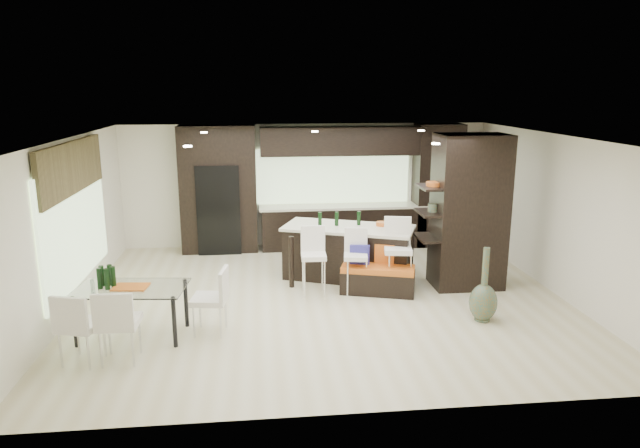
{
  "coord_description": "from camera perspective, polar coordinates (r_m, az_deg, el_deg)",
  "views": [
    {
      "loc": [
        -1.04,
        -8.99,
        3.46
      ],
      "look_at": [
        0.0,
        0.6,
        1.15
      ],
      "focal_mm": 32.0,
      "sensor_mm": 36.0,
      "label": 1
    }
  ],
  "objects": [
    {
      "name": "left_wall",
      "position": [
        9.7,
        -23.79,
        -0.27
      ],
      "size": [
        0.02,
        7.0,
        2.7
      ],
      "primitive_type": "cube",
      "color": "white",
      "rests_on": "ground"
    },
    {
      "name": "ceiling_spots",
      "position": [
        9.33,
        0.23,
        8.67
      ],
      "size": [
        4.0,
        3.0,
        0.02
      ],
      "primitive_type": "cube",
      "color": "white",
      "rests_on": "ceiling"
    },
    {
      "name": "chair_near",
      "position": [
        7.87,
        -19.41,
        -9.73
      ],
      "size": [
        0.52,
        0.52,
        0.93
      ],
      "primitive_type": "cube",
      "rotation": [
        0.0,
        0.0,
        -0.03
      ],
      "color": "white",
      "rests_on": "ground"
    },
    {
      "name": "back_cabinetry",
      "position": [
        12.44,
        1.02,
        3.7
      ],
      "size": [
        6.8,
        0.68,
        2.7
      ],
      "primitive_type": "cube",
      "color": "black",
      "rests_on": "ground"
    },
    {
      "name": "window_back",
      "position": [
        12.7,
        1.31,
        4.82
      ],
      "size": [
        3.4,
        0.04,
        1.2
      ],
      "primitive_type": "cube",
      "color": "#B2D199",
      "rests_on": "back_wall"
    },
    {
      "name": "partition_column",
      "position": [
        10.29,
        14.68,
        1.19
      ],
      "size": [
        1.2,
        0.8,
        2.7
      ],
      "primitive_type": "cube",
      "color": "black",
      "rests_on": "ground"
    },
    {
      "name": "back_wall",
      "position": [
        12.71,
        -1.41,
        3.91
      ],
      "size": [
        8.0,
        0.02,
        2.7
      ],
      "primitive_type": "cube",
      "color": "white",
      "rests_on": "ground"
    },
    {
      "name": "right_wall",
      "position": [
        10.52,
        22.6,
        0.85
      ],
      "size": [
        0.02,
        7.0,
        2.7
      ],
      "primitive_type": "cube",
      "color": "white",
      "rests_on": "ground"
    },
    {
      "name": "stool_mid",
      "position": [
        9.84,
        3.57,
        -4.38
      ],
      "size": [
        0.46,
        0.46,
        0.9
      ],
      "primitive_type": "cube",
      "rotation": [
        0.0,
        0.0,
        -0.16
      ],
      "color": "white",
      "rests_on": "ground"
    },
    {
      "name": "chair_end",
      "position": [
        8.4,
        -10.99,
        -7.83
      ],
      "size": [
        0.55,
        0.55,
        0.89
      ],
      "primitive_type": "cube",
      "rotation": [
        0.0,
        0.0,
        1.43
      ],
      "color": "white",
      "rests_on": "ground"
    },
    {
      "name": "stone_accent",
      "position": [
        9.71,
        -23.55,
        5.19
      ],
      "size": [
        0.08,
        3.0,
        0.8
      ],
      "primitive_type": "cube",
      "color": "brown",
      "rests_on": "left_wall"
    },
    {
      "name": "kitchen_island",
      "position": [
        10.58,
        2.84,
        -2.84
      ],
      "size": [
        2.57,
        1.82,
        0.98
      ],
      "primitive_type": "cube",
      "rotation": [
        0.0,
        0.0,
        -0.38
      ],
      "color": "black",
      "rests_on": "ground"
    },
    {
      "name": "stool_right",
      "position": [
        9.93,
        7.75,
        -3.87
      ],
      "size": [
        0.53,
        0.53,
        1.05
      ],
      "primitive_type": "cube",
      "rotation": [
        0.0,
        0.0,
        -0.17
      ],
      "color": "white",
      "rests_on": "ground"
    },
    {
      "name": "window_left",
      "position": [
        9.87,
        -23.23,
        0.01
      ],
      "size": [
        0.04,
        3.2,
        1.9
      ],
      "primitive_type": "cube",
      "color": "#B2D199",
      "rests_on": "left_wall"
    },
    {
      "name": "ceiling",
      "position": [
        9.08,
        0.41,
        8.66
      ],
      "size": [
        8.0,
        7.0,
        0.02
      ],
      "primitive_type": "cube",
      "color": "white",
      "rests_on": "ground"
    },
    {
      "name": "refrigerator",
      "position": [
        12.4,
        -10.04,
        1.58
      ],
      "size": [
        0.9,
        0.68,
        1.9
      ],
      "primitive_type": "cube",
      "color": "black",
      "rests_on": "ground"
    },
    {
      "name": "ground",
      "position": [
        9.69,
        0.38,
        -7.46
      ],
      "size": [
        8.0,
        8.0,
        0.0
      ],
      "primitive_type": "plane",
      "color": "beige",
      "rests_on": "ground"
    },
    {
      "name": "chair_far",
      "position": [
        8.01,
        -22.74,
        -9.74
      ],
      "size": [
        0.6,
        0.6,
        0.9
      ],
      "primitive_type": "cube",
      "rotation": [
        0.0,
        0.0,
        -0.28
      ],
      "color": "white",
      "rests_on": "ground"
    },
    {
      "name": "bench",
      "position": [
        9.91,
        5.79,
        -5.55
      ],
      "size": [
        1.35,
        0.83,
        0.48
      ],
      "primitive_type": "cube",
      "rotation": [
        0.0,
        0.0,
        -0.3
      ],
      "color": "black",
      "rests_on": "ground"
    },
    {
      "name": "floor_vase",
      "position": [
        8.97,
        16.11,
        -5.83
      ],
      "size": [
        0.47,
        0.47,
        1.15
      ],
      "primitive_type": null,
      "rotation": [
        0.0,
        0.0,
        -0.11
      ],
      "color": "#4B5940",
      "rests_on": "ground"
    },
    {
      "name": "dining_table",
      "position": [
        8.59,
        -18.23,
        -8.36
      ],
      "size": [
        1.6,
        1.01,
        0.73
      ],
      "primitive_type": "cube",
      "rotation": [
        0.0,
        0.0,
        -0.11
      ],
      "color": "white",
      "rests_on": "ground"
    },
    {
      "name": "stool_left",
      "position": [
        9.73,
        -0.64,
        -4.42
      ],
      "size": [
        0.43,
        0.43,
        0.94
      ],
      "primitive_type": "cube",
      "rotation": [
        0.0,
        0.0,
        -0.04
      ],
      "color": "white",
      "rests_on": "ground"
    }
  ]
}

